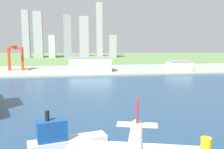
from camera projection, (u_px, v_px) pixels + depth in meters
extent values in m
plane|color=#5E854A|center=(113.00, 95.00, 238.60)|extent=(2400.00, 2400.00, 0.00)
cube|color=navy|center=(125.00, 113.00, 179.79)|extent=(840.00, 360.00, 0.15)
cube|color=#949E90|center=(96.00, 70.00, 424.65)|extent=(840.00, 140.00, 2.50)
cube|color=red|center=(137.00, 114.00, 79.70)|extent=(1.80, 4.66, 9.43)
cube|color=white|center=(137.00, 125.00, 80.18)|extent=(13.41, 7.71, 0.36)
cube|color=white|center=(68.00, 144.00, 118.90)|extent=(37.18, 16.48, 5.74)
cube|color=#19478C|center=(52.00, 130.00, 115.10)|extent=(14.31, 9.70, 9.57)
cylinder|color=black|center=(47.00, 116.00, 113.46)|extent=(1.94, 1.94, 4.59)
cube|color=red|center=(9.00, 60.00, 403.90)|extent=(2.20, 2.20, 34.10)
cube|color=red|center=(22.00, 60.00, 406.87)|extent=(2.20, 2.20, 34.10)
cube|color=red|center=(10.00, 59.00, 411.74)|extent=(2.20, 2.20, 34.10)
cube|color=red|center=(23.00, 59.00, 414.71)|extent=(2.20, 2.20, 34.10)
cube|color=red|center=(15.00, 48.00, 406.80)|extent=(22.91, 10.00, 2.80)
cube|color=red|center=(14.00, 46.00, 396.73)|extent=(2.60, 39.55, 2.60)
cube|color=white|center=(90.00, 65.00, 395.28)|extent=(63.26, 32.65, 21.04)
cube|color=gray|center=(90.00, 57.00, 393.77)|extent=(64.52, 33.30, 1.20)
cube|color=silver|center=(179.00, 66.00, 408.11)|extent=(32.25, 32.93, 14.17)
cube|color=gray|center=(179.00, 61.00, 407.07)|extent=(32.90, 33.59, 1.20)
cube|color=#9DA1A5|center=(26.00, 34.00, 722.22)|extent=(18.80, 18.56, 133.98)
cube|color=#9DA1A7|center=(38.00, 35.00, 723.46)|extent=(24.22, 19.67, 129.99)
cube|color=#B9B7BC|center=(52.00, 46.00, 728.79)|extent=(18.20, 25.90, 64.42)
cube|color=gray|center=(68.00, 36.00, 739.24)|extent=(21.55, 27.33, 121.89)
cube|color=#A2A1AC|center=(84.00, 37.00, 738.76)|extent=(26.29, 17.64, 117.93)
cube|color=#A7A6A8|center=(99.00, 30.00, 752.89)|extent=(17.06, 22.23, 158.30)
cube|color=#A1A4A8|center=(113.00, 46.00, 741.77)|extent=(18.91, 25.74, 64.52)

